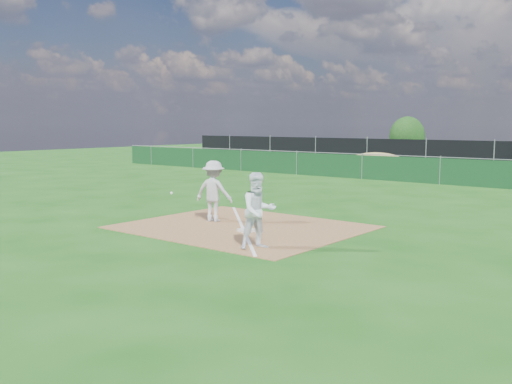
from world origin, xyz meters
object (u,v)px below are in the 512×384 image
first_base (246,230)px  car_left (440,152)px  car_mid (468,156)px  tree_left (407,137)px  play_at_first (214,191)px  runner (258,211)px

first_base → car_left: bearing=101.6°
car_mid → tree_left: 9.37m
play_at_first → runner: bearing=-31.3°
play_at_first → car_mid: play_at_first is taller
car_left → car_mid: bearing=-126.5°
car_left → runner: bearing=-170.5°
first_base → runner: runner is taller
play_at_first → tree_left: (-8.48, 31.63, 0.83)m
first_base → runner: (1.45, -1.31, 0.80)m
runner → tree_left: bearing=46.0°
first_base → play_at_first: 2.01m
runner → tree_left: (-11.65, 33.57, 0.86)m
play_at_first → runner: play_at_first is taller
car_left → play_at_first: bearing=-176.0°
first_base → play_at_first: (-1.72, 0.62, 0.82)m
first_base → car_mid: size_ratio=0.08×
runner → car_mid: size_ratio=0.40×
play_at_first → car_left: size_ratio=0.46×
tree_left → first_base: bearing=-72.5°
play_at_first → car_mid: (-1.50, 25.46, -0.17)m
first_base → car_mid: car_mid is taller
car_mid → tree_left: (-6.97, 6.17, 1.00)m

